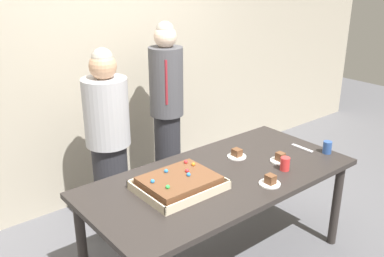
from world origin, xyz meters
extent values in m
cube|color=#B2A893|center=(0.00, 1.60, 1.50)|extent=(8.00, 0.12, 3.00)
cube|color=#2D2826|center=(0.00, 0.00, 0.76)|extent=(2.02, 0.96, 0.04)
cylinder|color=#2D2826|center=(0.93, -0.40, 0.37)|extent=(0.07, 0.07, 0.74)
cylinder|color=#2D2826|center=(-0.93, 0.40, 0.37)|extent=(0.07, 0.07, 0.74)
cylinder|color=#2D2826|center=(0.93, 0.40, 0.37)|extent=(0.07, 0.07, 0.74)
cube|color=beige|center=(-0.35, 0.03, 0.78)|extent=(0.55, 0.45, 0.01)
cube|color=beige|center=(-0.35, -0.19, 0.81)|extent=(0.55, 0.01, 0.05)
cube|color=beige|center=(-0.35, 0.25, 0.81)|extent=(0.55, 0.01, 0.05)
cube|color=beige|center=(-0.63, 0.03, 0.81)|extent=(0.01, 0.45, 0.05)
cube|color=beige|center=(-0.08, 0.03, 0.81)|extent=(0.01, 0.45, 0.05)
cube|color=brown|center=(-0.35, 0.03, 0.83)|extent=(0.48, 0.38, 0.08)
sphere|color=#2D84E0|center=(-0.54, 0.07, 0.87)|extent=(0.03, 0.03, 0.03)
sphere|color=green|center=(-0.50, -0.05, 0.87)|extent=(0.03, 0.03, 0.03)
sphere|color=red|center=(-0.19, 0.17, 0.87)|extent=(0.03, 0.03, 0.03)
sphere|color=#2D84E0|center=(-0.38, 0.14, 0.87)|extent=(0.03, 0.03, 0.03)
sphere|color=red|center=(-0.26, 0.05, 0.87)|extent=(0.03, 0.03, 0.03)
sphere|color=#2D84E0|center=(-0.29, 0.00, 0.87)|extent=(0.03, 0.03, 0.03)
sphere|color=orange|center=(-0.17, 0.10, 0.87)|extent=(0.03, 0.03, 0.03)
cylinder|color=white|center=(0.31, 0.15, 0.78)|extent=(0.15, 0.15, 0.01)
cube|color=brown|center=(0.31, 0.15, 0.81)|extent=(0.06, 0.07, 0.06)
cylinder|color=white|center=(0.17, -0.32, 0.78)|extent=(0.15, 0.15, 0.01)
cube|color=brown|center=(0.17, -0.32, 0.82)|extent=(0.06, 0.06, 0.06)
cylinder|color=white|center=(0.51, -0.12, 0.78)|extent=(0.15, 0.15, 0.01)
cube|color=brown|center=(0.51, -0.12, 0.82)|extent=(0.05, 0.06, 0.06)
cylinder|color=#2D5199|center=(0.93, -0.26, 0.83)|extent=(0.07, 0.07, 0.10)
cylinder|color=red|center=(0.42, -0.24, 0.83)|extent=(0.07, 0.07, 0.10)
cube|color=silver|center=(0.85, -0.07, 0.78)|extent=(0.03, 0.20, 0.01)
cylinder|color=#28282D|center=(-0.40, 0.92, 0.41)|extent=(0.29, 0.29, 0.82)
cylinder|color=#B2B2B7|center=(-0.40, 0.92, 1.10)|extent=(0.36, 0.36, 0.55)
sphere|color=tan|center=(-0.40, 0.92, 1.47)|extent=(0.21, 0.21, 0.21)
sphere|color=#B2A899|center=(-0.40, 0.92, 1.53)|extent=(0.17, 0.17, 0.17)
cylinder|color=#28282D|center=(0.31, 1.07, 0.44)|extent=(0.25, 0.25, 0.89)
cylinder|color=#4C4C51|center=(0.31, 1.07, 1.20)|extent=(0.31, 0.31, 0.63)
cube|color=maroon|center=(0.23, 0.95, 1.23)|extent=(0.04, 0.02, 0.40)
sphere|color=beige|center=(0.31, 1.07, 1.61)|extent=(0.20, 0.20, 0.20)
sphere|color=#B2A899|center=(0.31, 1.07, 1.66)|extent=(0.16, 0.16, 0.16)
camera|label=1|loc=(-1.91, -2.03, 2.21)|focal=40.28mm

